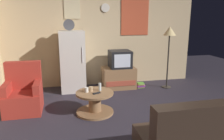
{
  "coord_description": "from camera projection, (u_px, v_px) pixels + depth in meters",
  "views": [
    {
      "loc": [
        -0.95,
        -3.44,
        1.82
      ],
      "look_at": [
        -0.01,
        0.9,
        0.75
      ],
      "focal_mm": 35.4,
      "sensor_mm": 36.0,
      "label": 1
    }
  ],
  "objects": [
    {
      "name": "tv_stand",
      "position": [
        119.0,
        78.0,
        5.76
      ],
      "size": [
        0.84,
        0.53,
        0.55
      ],
      "color": "#8E6642",
      "rests_on": "ground_plane"
    },
    {
      "name": "wine_glass",
      "position": [
        100.0,
        87.0,
        4.27
      ],
      "size": [
        0.05,
        0.05,
        0.15
      ],
      "primitive_type": "cylinder",
      "color": "silver",
      "rests_on": "coffee_table"
    },
    {
      "name": "armchair",
      "position": [
        24.0,
        94.0,
        4.33
      ],
      "size": [
        0.68,
        0.68,
        0.96
      ],
      "color": "#A52D23",
      "rests_on": "ground_plane"
    },
    {
      "name": "coffee_table",
      "position": [
        95.0,
        103.0,
        4.25
      ],
      "size": [
        0.72,
        0.72,
        0.43
      ],
      "color": "#8E6642",
      "rests_on": "ground_plane"
    },
    {
      "name": "mug_ceramic_white",
      "position": [
        86.0,
        90.0,
        4.19
      ],
      "size": [
        0.08,
        0.08,
        0.09
      ],
      "primitive_type": "cylinder",
      "color": "silver",
      "rests_on": "coffee_table"
    },
    {
      "name": "fridge",
      "position": [
        73.0,
        61.0,
        5.46
      ],
      "size": [
        0.6,
        0.62,
        1.77
      ],
      "color": "silver",
      "rests_on": "ground_plane"
    },
    {
      "name": "remote_control",
      "position": [
        97.0,
        93.0,
        4.11
      ],
      "size": [
        0.15,
        0.1,
        0.02
      ],
      "primitive_type": "cube",
      "rotation": [
        0.0,
        0.0,
        0.43
      ],
      "color": "black",
      "rests_on": "coffee_table"
    },
    {
      "name": "standing_lamp",
      "position": [
        169.0,
        36.0,
        5.54
      ],
      "size": [
        0.32,
        0.32,
        1.59
      ],
      "color": "#332D28",
      "rests_on": "ground_plane"
    },
    {
      "name": "wall_with_art",
      "position": [
        100.0,
        34.0,
        5.89
      ],
      "size": [
        5.2,
        0.12,
        2.75
      ],
      "color": "#D1B284",
      "rests_on": "ground_plane"
    },
    {
      "name": "mug_ceramic_tan",
      "position": [
        91.0,
        89.0,
        4.24
      ],
      "size": [
        0.08,
        0.08,
        0.09
      ],
      "primitive_type": "cylinder",
      "color": "tan",
      "rests_on": "coffee_table"
    },
    {
      "name": "ground_plane",
      "position": [
        123.0,
        123.0,
        3.89
      ],
      "size": [
        12.0,
        12.0,
        0.0
      ],
      "primitive_type": "plane",
      "color": "#2D2833"
    },
    {
      "name": "book_stack",
      "position": [
        140.0,
        85.0,
        5.82
      ],
      "size": [
        0.22,
        0.18,
        0.13
      ],
      "color": "olive",
      "rests_on": "ground_plane"
    },
    {
      "name": "crt_tv",
      "position": [
        120.0,
        59.0,
        5.65
      ],
      "size": [
        0.54,
        0.51,
        0.44
      ],
      "color": "black",
      "rests_on": "tv_stand"
    }
  ]
}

